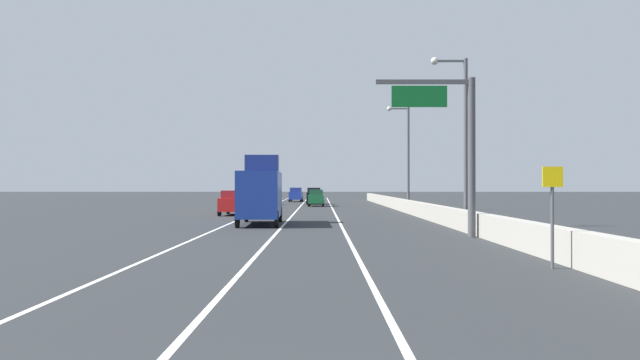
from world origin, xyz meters
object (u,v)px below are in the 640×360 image
object	(u,v)px
car_white_4	(254,199)
car_blue_5	(293,195)
speed_advisory_sign	(549,209)
car_green_1	(313,198)
car_black_2	(311,196)
car_yellow_0	(261,197)
lamp_post_right_second	(458,129)
box_truck	(258,192)
car_red_3	(230,203)
lamp_post_right_third	(402,151)
overhead_sign_gantry	(453,137)

from	to	relation	value
car_white_4	car_blue_5	xyz separation A→B (m)	(3.22, 25.44, 0.08)
speed_advisory_sign	car_green_1	size ratio (longest dim) A/B	0.71
car_black_2	car_yellow_0	bearing A→B (deg)	-159.75
lamp_post_right_second	box_truck	size ratio (longest dim) A/B	1.28
car_red_3	box_truck	world-z (taller)	box_truck
speed_advisory_sign	lamp_post_right_third	size ratio (longest dim) A/B	0.31
car_yellow_0	car_white_4	world-z (taller)	car_yellow_0
car_green_1	car_black_2	distance (m)	8.16
car_green_1	lamp_post_right_second	bearing A→B (deg)	-77.22
car_red_3	car_yellow_0	bearing A→B (deg)	89.74
car_yellow_0	car_black_2	bearing A→B (deg)	20.25
car_red_3	car_white_4	bearing A→B (deg)	88.86
car_red_3	box_truck	distance (m)	13.28
lamp_post_right_second	car_green_1	xyz separation A→B (m)	(-8.59, 37.87, -4.72)
overhead_sign_gantry	car_yellow_0	xyz separation A→B (m)	(-13.28, 51.00, -3.76)
car_green_1	car_white_4	distance (m)	8.10
speed_advisory_sign	car_white_4	size ratio (longest dim) A/B	0.62
lamp_post_right_second	speed_advisory_sign	bearing A→B (deg)	-93.99
car_black_2	box_truck	xyz separation A→B (m)	(-2.90, -43.16, 0.95)
lamp_post_right_second	car_white_4	size ratio (longest dim) A/B	2.03
lamp_post_right_second	car_yellow_0	bearing A→B (deg)	108.98
speed_advisory_sign	car_black_2	size ratio (longest dim) A/B	0.62
overhead_sign_gantry	car_black_2	bearing A→B (deg)	97.67
car_blue_5	box_truck	size ratio (longest dim) A/B	0.61
lamp_post_right_second	car_red_3	world-z (taller)	lamp_post_right_second
lamp_post_right_second	car_yellow_0	distance (m)	46.52
lamp_post_right_second	car_white_4	bearing A→B (deg)	114.40
speed_advisory_sign	car_blue_5	world-z (taller)	speed_advisory_sign
lamp_post_right_second	lamp_post_right_third	xyz separation A→B (m)	(-0.11, 24.39, 0.00)
car_yellow_0	car_red_3	world-z (taller)	car_red_3
car_black_2	car_red_3	bearing A→B (deg)	-101.61
speed_advisory_sign	car_white_4	xyz separation A→B (m)	(-13.51, 51.75, -0.83)
car_red_3	car_blue_5	xyz separation A→B (m)	(3.56, 42.48, 0.02)
car_blue_5	lamp_post_right_second	bearing A→B (deg)	-78.70
overhead_sign_gantry	car_green_1	distance (m)	45.78
overhead_sign_gantry	speed_advisory_sign	bearing A→B (deg)	-87.85
car_blue_5	box_truck	xyz separation A→B (m)	(-0.22, -55.29, 0.98)
car_yellow_0	car_white_4	size ratio (longest dim) A/B	0.97
car_white_4	lamp_post_right_second	bearing A→B (deg)	-65.60
speed_advisory_sign	car_blue_5	xyz separation A→B (m)	(-10.29, 77.19, -0.75)
overhead_sign_gantry	lamp_post_right_second	xyz separation A→B (m)	(1.77, 7.24, 0.93)
overhead_sign_gantry	car_white_4	size ratio (longest dim) A/B	1.55
car_red_3	box_truck	bearing A→B (deg)	-75.39
lamp_post_right_third	car_blue_5	size ratio (longest dim) A/B	2.09
lamp_post_right_third	car_blue_5	world-z (taller)	lamp_post_right_third
overhead_sign_gantry	car_white_4	bearing A→B (deg)	108.11
car_yellow_0	car_blue_5	size ratio (longest dim) A/B	1.00
car_black_2	car_red_3	size ratio (longest dim) A/B	1.00
car_blue_5	car_green_1	bearing A→B (deg)	-81.50
lamp_post_right_third	car_red_3	xyz separation A→B (m)	(-15.06, -8.73, -4.67)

